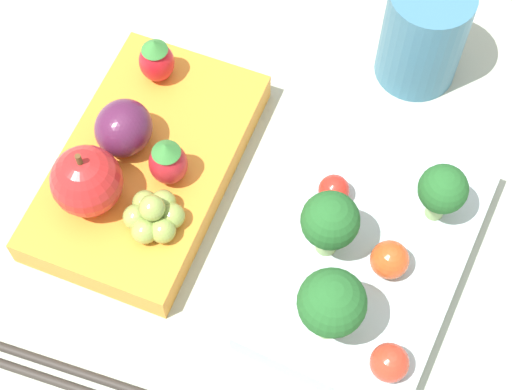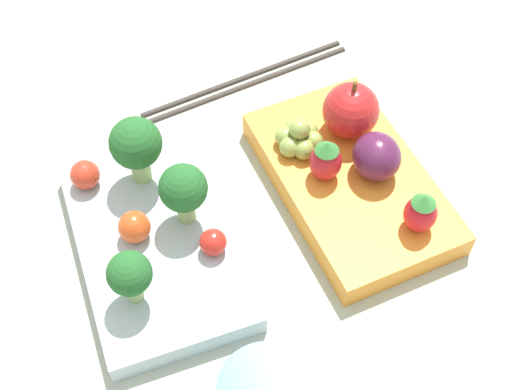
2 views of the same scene
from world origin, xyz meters
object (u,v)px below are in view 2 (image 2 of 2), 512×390
at_px(cherry_tomato_0, 85,175).
at_px(strawberry_1, 421,212).
at_px(plum, 377,156).
at_px(cherry_tomato_2, 134,227).
at_px(bento_box_savoury, 156,244).
at_px(broccoli_floret_0, 130,275).
at_px(cherry_tomato_1, 213,242).
at_px(broccoli_floret_1, 136,145).
at_px(apple, 351,110).
at_px(chopsticks_pair, 246,79).
at_px(bento_box_fruit, 351,181).
at_px(grape_cluster, 299,138).
at_px(strawberry_0, 326,160).
at_px(broccoli_floret_2, 183,190).

distance_m(cherry_tomato_0, strawberry_1, 0.26).
bearing_deg(plum, cherry_tomato_2, 89.79).
xyz_separation_m(bento_box_savoury, broccoli_floret_0, (-0.05, 0.02, 0.04)).
bearing_deg(cherry_tomato_1, broccoli_floret_1, 23.00).
bearing_deg(cherry_tomato_1, apple, -61.25).
xyz_separation_m(bento_box_savoury, apple, (0.05, -0.18, 0.04)).
bearing_deg(bento_box_savoury, chopsticks_pair, -38.31).
relative_size(bento_box_fruit, plum, 4.83).
height_order(strawberry_1, grape_cluster, strawberry_1).
xyz_separation_m(broccoli_floret_0, broccoli_floret_1, (0.11, -0.03, 0.01)).
bearing_deg(broccoli_floret_0, strawberry_0, -70.70).
xyz_separation_m(plum, grape_cluster, (0.04, 0.05, -0.01)).
bearing_deg(grape_cluster, bento_box_fruit, -141.52).
distance_m(cherry_tomato_0, strawberry_0, 0.19).
distance_m(strawberry_0, chopsticks_pair, 0.15).
bearing_deg(broccoli_floret_1, apple, -92.39).
relative_size(bento_box_savoury, strawberry_1, 4.94).
bearing_deg(strawberry_1, strawberry_0, 36.10).
relative_size(bento_box_savoury, grape_cluster, 4.69).
distance_m(broccoli_floret_1, plum, 0.19).
bearing_deg(plum, cherry_tomato_1, 101.56).
distance_m(bento_box_savoury, plum, 0.19).
bearing_deg(chopsticks_pair, apple, -150.83).
relative_size(grape_cluster, chopsticks_pair, 0.20).
distance_m(broccoli_floret_0, chopsticks_pair, 0.26).
xyz_separation_m(cherry_tomato_0, strawberry_1, (-0.12, -0.23, 0.01)).
relative_size(broccoli_floret_2, strawberry_1, 1.47).
bearing_deg(cherry_tomato_1, strawberry_1, -101.06).
distance_m(broccoli_floret_2, grape_cluster, 0.12).
distance_m(broccoli_floret_1, chopsticks_pair, 0.16).
distance_m(broccoli_floret_0, broccoli_floret_2, 0.08).
relative_size(strawberry_0, strawberry_1, 1.03).
bearing_deg(broccoli_floret_0, grape_cluster, -59.43).
bearing_deg(strawberry_1, cherry_tomato_1, 78.94).
xyz_separation_m(bento_box_fruit, broccoli_floret_0, (-0.05, 0.19, 0.04)).
distance_m(cherry_tomato_0, chopsticks_pair, 0.19).
bearing_deg(chopsticks_pair, broccoli_floret_1, 128.98).
relative_size(strawberry_1, grape_cluster, 0.95).
height_order(cherry_tomato_0, strawberry_1, strawberry_1).
relative_size(cherry_tomato_0, plum, 0.58).
bearing_deg(cherry_tomato_0, cherry_tomato_1, -138.91).
relative_size(broccoli_floret_0, cherry_tomato_1, 2.36).
bearing_deg(cherry_tomato_1, cherry_tomato_0, 41.09).
bearing_deg(strawberry_0, cherry_tomato_0, 73.83).
height_order(bento_box_fruit, plum, plum).
distance_m(bento_box_savoury, broccoli_floret_0, 0.07).
distance_m(broccoli_floret_1, strawberry_0, 0.15).
xyz_separation_m(apple, strawberry_1, (-0.11, -0.01, -0.01)).
bearing_deg(cherry_tomato_1, bento_box_savoury, 58.44).
bearing_deg(broccoli_floret_1, cherry_tomato_2, 162.61).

